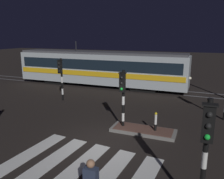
% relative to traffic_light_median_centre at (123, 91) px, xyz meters
% --- Properties ---
extents(ground_plane, '(120.00, 120.00, 0.00)m').
position_rel_traffic_light_median_centre_xyz_m(ground_plane, '(-0.36, -1.70, -2.02)').
color(ground_plane, black).
extents(rail_near, '(80.00, 0.12, 0.03)m').
position_rel_traffic_light_median_centre_xyz_m(rail_near, '(-0.36, 8.35, -2.00)').
color(rail_near, '#59595E').
rests_on(rail_near, ground).
extents(rail_far, '(80.00, 0.12, 0.03)m').
position_rel_traffic_light_median_centre_xyz_m(rail_far, '(-0.36, 9.79, -2.00)').
color(rail_far, '#59595E').
rests_on(rail_far, ground).
extents(crosswalk_zebra, '(5.72, 4.67, 0.02)m').
position_rel_traffic_light_median_centre_xyz_m(crosswalk_zebra, '(-0.36, -4.14, -2.01)').
color(crosswalk_zebra, silver).
rests_on(crosswalk_zebra, ground).
extents(traffic_island, '(3.20, 1.20, 0.18)m').
position_rel_traffic_light_median_centre_xyz_m(traffic_island, '(1.07, 0.08, -1.93)').
color(traffic_island, slate).
rests_on(traffic_island, ground).
extents(traffic_light_median_centre, '(0.36, 0.42, 3.06)m').
position_rel_traffic_light_median_centre_xyz_m(traffic_light_median_centre, '(0.00, 0.00, 0.00)').
color(traffic_light_median_centre, black).
rests_on(traffic_light_median_centre, ground).
extents(traffic_light_corner_far_left, '(0.36, 0.42, 3.10)m').
position_rel_traffic_light_median_centre_xyz_m(traffic_light_corner_far_left, '(-5.93, 3.46, 0.03)').
color(traffic_light_corner_far_left, black).
rests_on(traffic_light_corner_far_left, ground).
extents(traffic_light_corner_near_right, '(0.36, 0.42, 3.26)m').
position_rel_traffic_light_median_centre_xyz_m(traffic_light_corner_near_right, '(3.83, -4.76, 0.13)').
color(traffic_light_corner_near_right, black).
rests_on(traffic_light_corner_near_right, ground).
extents(tram, '(16.32, 2.58, 4.15)m').
position_rel_traffic_light_median_centre_xyz_m(tram, '(-5.48, 9.07, -0.27)').
color(tram, '#B2BCC1').
rests_on(tram, ground).
extents(bollard_island_edge, '(0.12, 0.12, 1.11)m').
position_rel_traffic_light_median_centre_xyz_m(bollard_island_edge, '(1.67, 0.10, -1.46)').
color(bollard_island_edge, black).
rests_on(bollard_island_edge, ground).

